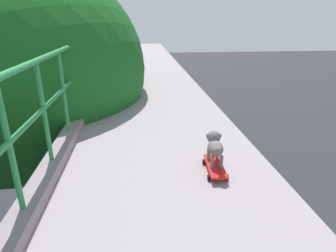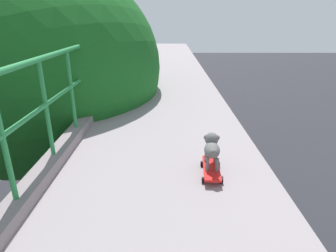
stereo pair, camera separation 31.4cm
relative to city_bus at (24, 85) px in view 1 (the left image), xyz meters
The scene contains 6 objects.
overpass_deck 24.26m from the city_bus, 66.61° to the right, with size 2.40×32.35×0.46m.
green_railing 23.90m from the city_bus, 69.17° to the right, with size 0.20×30.73×1.16m.
city_bus is the anchor object (origin of this frame).
roadside_tree_mid 19.64m from the city_bus, 69.20° to the right, with size 5.28×5.28×8.31m.
toy_skateboard 23.99m from the city_bus, 64.84° to the right, with size 0.23×0.52×0.08m.
small_dog 23.97m from the city_bus, 64.77° to the right, with size 0.18×0.38×0.32m.
Camera 1 is at (0.69, -1.95, 7.06)m, focal length 30.34 mm.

